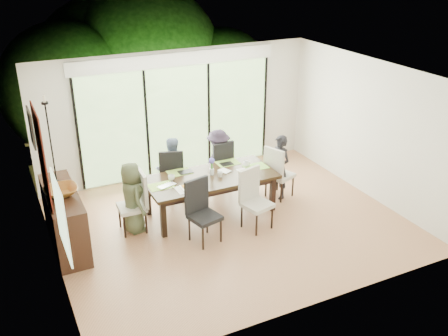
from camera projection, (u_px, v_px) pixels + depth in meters
name	position (u px, v px, depth m)	size (l,w,h in m)	color
floor	(230.00, 224.00, 9.03)	(6.00, 5.00, 0.01)	#965B3C
ceiling	(231.00, 76.00, 7.92)	(6.00, 5.00, 0.01)	white
wall_back	(178.00, 113.00, 10.53)	(6.00, 0.02, 2.70)	silver
wall_front	(317.00, 222.00, 6.41)	(6.00, 0.02, 2.70)	silver
wall_left	(46.00, 189.00, 7.28)	(0.02, 5.00, 2.70)	silver
wall_right	(369.00, 129.00, 9.67)	(0.02, 5.00, 2.70)	beige
glass_doors	(178.00, 121.00, 10.56)	(4.20, 0.02, 2.30)	#598C3F
blinds_header	(176.00, 59.00, 10.02)	(4.40, 0.06, 0.28)	white
mullion_a	(78.00, 136.00, 9.72)	(0.05, 0.04, 2.30)	black
mullion_b	(147.00, 126.00, 10.28)	(0.05, 0.04, 2.30)	black
mullion_c	(209.00, 116.00, 10.83)	(0.05, 0.04, 2.30)	black
mullion_d	(265.00, 108.00, 11.39)	(0.05, 0.04, 2.30)	black
side_window	(61.00, 217.00, 6.25)	(0.02, 0.90, 1.00)	#8CAD7F
deck	(166.00, 159.00, 11.84)	(6.00, 1.80, 0.10)	brown
rail_top	(154.00, 125.00, 12.25)	(6.00, 0.08, 0.06)	brown
foliage_left	(67.00, 89.00, 11.99)	(3.20, 3.20, 3.20)	#14380F
foliage_mid	(147.00, 60.00, 13.21)	(4.00, 4.00, 4.00)	#14380F
foliage_right	(221.00, 80.00, 13.49)	(2.80, 2.80, 2.80)	#14380F
foliage_far	(103.00, 66.00, 13.46)	(3.60, 3.60, 3.60)	#14380F
table_top	(210.00, 178.00, 9.12)	(2.39, 1.10, 0.06)	black
table_apron	(211.00, 182.00, 9.15)	(2.19, 0.90, 0.10)	black
table_leg_fl	(163.00, 219.00, 8.49)	(0.09, 0.09, 0.69)	black
table_leg_fr	(273.00, 194.00, 9.35)	(0.09, 0.09, 0.69)	black
table_leg_bl	(148.00, 198.00, 9.20)	(0.09, 0.09, 0.69)	black
table_leg_br	(251.00, 176.00, 10.05)	(0.09, 0.09, 0.69)	black
chair_left_end	(131.00, 203.00, 8.59)	(0.46, 0.46, 1.10)	beige
chair_right_end	(280.00, 171.00, 9.78)	(0.46, 0.46, 1.10)	beige
chair_far_left	(172.00, 173.00, 9.71)	(0.46, 0.46, 1.10)	black
chair_far_right	(218.00, 164.00, 10.10)	(0.46, 0.46, 1.10)	black
chair_near_left	(205.00, 213.00, 8.27)	(0.46, 0.46, 1.10)	black
chair_near_right	(257.00, 200.00, 8.67)	(0.46, 0.46, 1.10)	beige
person_left_end	(132.00, 198.00, 8.56)	(0.60, 0.38, 1.29)	#495438
person_right_end	(279.00, 167.00, 9.73)	(0.60, 0.38, 1.29)	black
person_far_left	(172.00, 169.00, 9.65)	(0.60, 0.38, 1.29)	#7286A5
person_far_right	(218.00, 160.00, 10.05)	(0.60, 0.38, 1.29)	#271E2D
placemat_left	(161.00, 186.00, 8.73)	(0.44, 0.32, 0.01)	#91C044
placemat_right	(256.00, 167.00, 9.48)	(0.44, 0.32, 0.01)	#7AB641
placemat_far_l	(180.00, 172.00, 9.25)	(0.44, 0.32, 0.01)	#7DA53B
placemat_far_r	(228.00, 163.00, 9.65)	(0.44, 0.32, 0.01)	#86B841
placemat_paper	(189.00, 188.00, 8.64)	(0.44, 0.32, 0.01)	white
tablet_far_l	(185.00, 172.00, 9.25)	(0.26, 0.18, 0.01)	black
tablet_far_r	(227.00, 164.00, 9.59)	(0.24, 0.17, 0.01)	black
papers	(246.00, 170.00, 9.34)	(0.30, 0.22, 0.00)	white
platter_base	(189.00, 188.00, 8.63)	(0.26, 0.26, 0.02)	white
platter_snacks	(189.00, 187.00, 8.63)	(0.20, 0.20, 0.01)	orange
vase	(212.00, 172.00, 9.14)	(0.08, 0.08, 0.12)	silver
hyacinth_stems	(212.00, 166.00, 9.09)	(0.04, 0.04, 0.16)	#337226
hyacinth_blooms	(212.00, 161.00, 9.05)	(0.11, 0.11, 0.11)	#5B53CF
laptop	(168.00, 187.00, 8.68)	(0.33, 0.21, 0.03)	silver
cup_a	(171.00, 178.00, 8.93)	(0.12, 0.12, 0.10)	white
cup_b	(220.00, 174.00, 9.06)	(0.10, 0.10, 0.09)	white
cup_c	(247.00, 164.00, 9.48)	(0.12, 0.12, 0.10)	white
book	(222.00, 172.00, 9.24)	(0.16, 0.22, 0.02)	white
sideboard	(65.00, 219.00, 8.20)	(0.49, 1.75, 0.98)	black
bowl	(61.00, 191.00, 7.90)	(0.52, 0.52, 0.13)	brown
candlestick_base	(57.00, 182.00, 8.28)	(0.11, 0.11, 0.04)	black
candlestick_shaft	(51.00, 144.00, 8.00)	(0.03, 0.03, 1.37)	black
candlestick_pan	(45.00, 103.00, 7.72)	(0.11, 0.11, 0.03)	black
candle	(44.00, 99.00, 7.69)	(0.04, 0.04, 0.11)	silver
tapestry	(42.00, 157.00, 7.48)	(0.02, 1.00, 1.50)	maroon
art_frame	(31.00, 128.00, 8.53)	(0.03, 0.55, 0.65)	black
art_canvas	(32.00, 128.00, 8.53)	(0.01, 0.45, 0.55)	#164744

